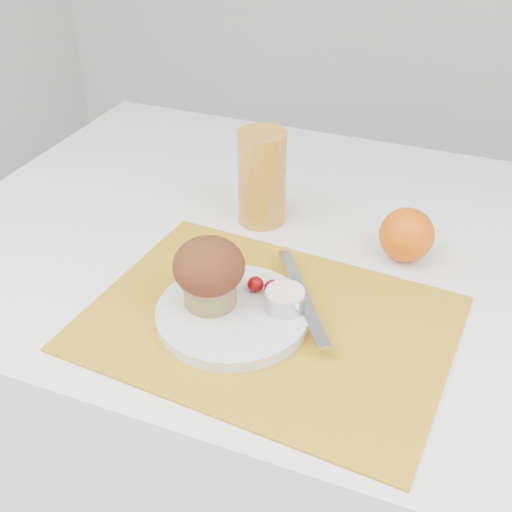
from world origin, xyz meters
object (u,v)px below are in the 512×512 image
at_px(juice_glass, 262,178).
at_px(muffin, 209,271).
at_px(plate, 233,314).
at_px(orange, 407,235).
at_px(table, 315,416).

relative_size(juice_glass, muffin, 1.63).
relative_size(plate, muffin, 2.13).
bearing_deg(orange, muffin, -133.14).
xyz_separation_m(plate, orange, (0.17, 0.22, 0.03)).
distance_m(plate, muffin, 0.06).
bearing_deg(plate, juice_glass, 102.94).
height_order(table, orange, orange).
bearing_deg(table, juice_glass, 164.64).
bearing_deg(juice_glass, muffin, -84.22).
bearing_deg(plate, table, 73.26).
distance_m(orange, muffin, 0.30).
height_order(plate, muffin, muffin).
xyz_separation_m(plate, muffin, (-0.03, 0.00, 0.06)).
xyz_separation_m(table, plate, (-0.06, -0.21, 0.39)).
bearing_deg(juice_glass, table, -15.36).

